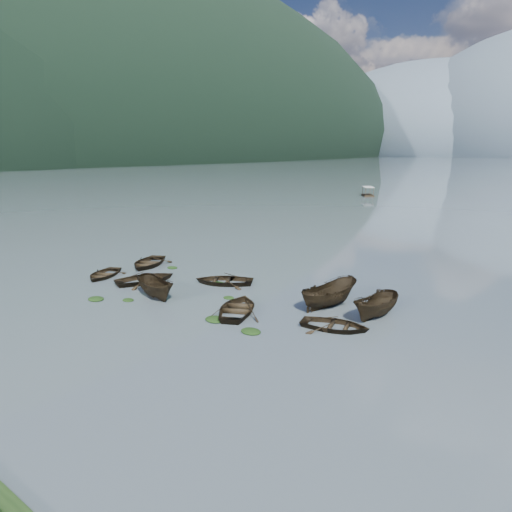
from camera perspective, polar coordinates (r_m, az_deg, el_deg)
The scene contains 21 objects.
ground_plane at distance 28.53m, azimuth -15.06°, elevation -8.28°, with size 2400.00×2400.00×0.00m, color #48545A.
left_ridge_far at distance 567.64m, azimuth -24.87°, elevation 10.95°, with size 560.00×1400.00×380.00m, color black.
haze_mtn_a at distance 958.12m, azimuth 21.05°, elevation 11.70°, with size 520.00×520.00×280.00m, color #475666.
rowboat_0 at distance 39.63m, azimuth -18.50°, elevation -2.47°, with size 2.84×3.98×0.82m, color black.
rowboat_1 at distance 37.06m, azimuth -13.61°, elevation -3.21°, with size 3.34×4.68×0.97m, color black.
rowboat_2 at distance 33.24m, azimuth -12.32°, elevation -5.04°, with size 1.64×4.37×1.69m, color black.
rowboat_3 at distance 29.59m, azimuth -2.23°, elevation -7.04°, with size 3.32×4.64×0.96m, color black.
rowboat_4 at distance 27.34m, azimuth 9.81°, elevation -8.97°, with size 2.87×4.01×0.83m, color black.
rowboat_5 at distance 29.73m, azimuth 14.75°, elevation -7.38°, with size 1.65×4.39×1.69m, color black.
rowboat_6 at distance 42.24m, azimuth -13.32°, elevation -1.19°, with size 3.42×4.79×0.99m, color black.
rowboat_7 at distance 35.76m, azimuth -4.00°, elevation -3.46°, with size 3.23×4.52×0.94m, color black.
rowboat_8 at distance 31.07m, azimuth 9.08°, elevation -6.20°, with size 1.86×4.94×1.91m, color black.
weed_clump_0 at distance 33.79m, azimuth -19.37°, elevation -5.20°, with size 1.21×0.99×0.26m, color black.
weed_clump_1 at distance 32.97m, azimuth -15.69°, elevation -5.39°, with size 0.87×0.70×0.19m, color black.
weed_clump_2 at distance 28.29m, azimuth -5.13°, elevation -8.06°, with size 1.33×1.06×0.29m, color black.
weed_clump_3 at distance 32.31m, azimuth -3.43°, elevation -5.29°, with size 0.82×0.69×0.18m, color black.
weed_clump_4 at distance 26.46m, azimuth -0.65°, elevation -9.54°, with size 1.24×0.98×0.26m, color black.
weed_clump_5 at distance 40.92m, azimuth -10.41°, elevation -1.51°, with size 0.99×0.80×0.21m, color black.
weed_clump_6 at distance 35.71m, azimuth -4.71°, elevation -3.50°, with size 1.01×0.84×0.21m, color black.
weed_clump_7 at distance 31.39m, azimuth 15.13°, elevation -6.30°, with size 1.20×0.96×0.26m, color black.
pontoon_left at distance 106.95m, azimuth 13.79°, elevation 7.31°, with size 2.14×5.13×1.97m, color black, non-canonical shape.
Camera 1 is at (21.46, -15.79, 10.21)m, focal length 32.00 mm.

